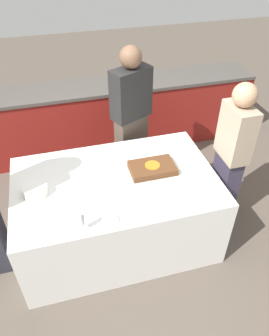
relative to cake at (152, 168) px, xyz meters
name	(u,v)px	position (x,y,z in m)	size (l,w,h in m)	color
ground_plane	(118,236)	(-0.36, -0.04, -0.81)	(14.00, 14.00, 0.00)	brown
back_counter	(89,119)	(-0.36, 1.61, -0.35)	(4.40, 0.58, 0.92)	maroon
dining_table	(117,210)	(-0.36, -0.04, -0.42)	(1.82, 1.15, 0.77)	white
cake	(152,168)	(0.00, 0.00, 0.00)	(0.45, 0.30, 0.07)	#B7B2AD
plate_stack	(35,191)	(-1.04, -0.04, 0.01)	(0.21, 0.21, 0.08)	white
wine_glass	(82,219)	(-0.71, -0.53, 0.09)	(0.06, 0.06, 0.19)	white
side_plate_near_cake	(137,154)	(-0.07, 0.28, -0.03)	(0.17, 0.17, 0.00)	white
utensil_pile	(110,219)	(-0.50, -0.49, -0.02)	(0.13, 0.10, 0.02)	white
person_cutting_cake	(131,121)	(0.00, 0.76, 0.06)	(0.46, 0.35, 1.67)	#4C4238
person_seated_right	(231,156)	(0.77, -0.04, 0.01)	(0.21, 0.35, 1.56)	#383347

